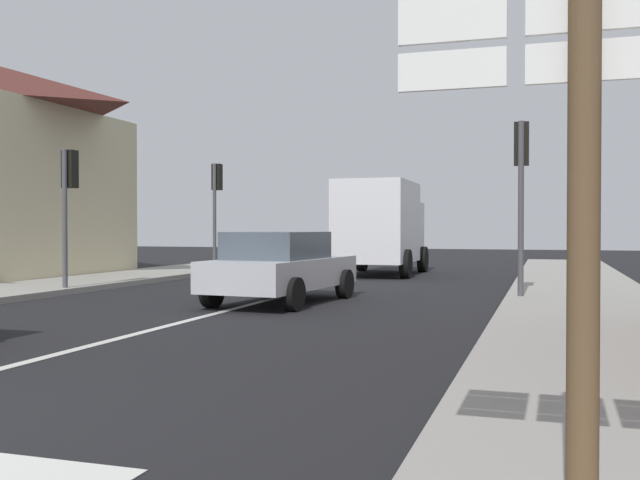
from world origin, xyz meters
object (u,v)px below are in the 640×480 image
route_sign_post (584,123)px  traffic_light_near_left (69,187)px  sedan_far (281,266)px  traffic_light_far_left (216,192)px  delivery_truck (381,225)px  traffic_light_near_right (521,169)px

route_sign_post → traffic_light_near_left: 15.66m
sedan_far → traffic_light_near_left: size_ratio=1.27×
sedan_far → traffic_light_far_left: traffic_light_far_left is taller
sedan_far → route_sign_post: size_ratio=1.35×
traffic_light_near_left → traffic_light_far_left: traffic_light_far_left is taller
delivery_truck → traffic_light_near_right: (4.73, -7.69, 1.13)m
traffic_light_far_left → traffic_light_near_right: (10.34, -6.91, 0.00)m
traffic_light_near_right → delivery_truck: bearing=121.6°
route_sign_post → traffic_light_near_left: size_ratio=0.94×
traffic_light_far_left → traffic_light_near_right: bearing=-33.8°
route_sign_post → traffic_light_near_right: traffic_light_near_right is taller
traffic_light_near_left → traffic_light_far_left: size_ratio=0.91×
sedan_far → traffic_light_near_left: traffic_light_near_left is taller
delivery_truck → traffic_light_near_left: traffic_light_near_left is taller
sedan_far → traffic_light_near_left: bearing=173.7°
route_sign_post → traffic_light_near_right: bearing=93.1°
traffic_light_far_left → traffic_light_near_right: same height
sedan_far → delivery_truck: (-0.02, 9.39, 0.89)m
traffic_light_far_left → traffic_light_near_left: bearing=-90.0°
route_sign_post → traffic_light_far_left: 22.08m
traffic_light_near_left → traffic_light_near_right: traffic_light_near_right is taller
sedan_far → traffic_light_near_left: (-5.63, 0.62, 1.76)m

